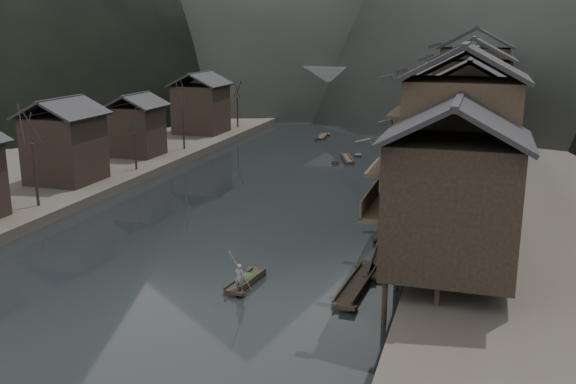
% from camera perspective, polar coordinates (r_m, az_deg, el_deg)
% --- Properties ---
extents(water, '(300.00, 300.00, 0.00)m').
position_cam_1_polar(water, '(49.33, -6.14, -4.35)').
color(water, black).
rests_on(water, ground).
extents(left_bank, '(40.00, 200.00, 1.20)m').
position_cam_1_polar(left_bank, '(99.86, -15.76, 5.13)').
color(left_bank, '#2D2823').
rests_on(left_bank, ground).
extents(stilt_houses, '(9.00, 67.60, 16.08)m').
position_cam_1_polar(stilt_houses, '(62.73, 15.84, 7.63)').
color(stilt_houses, black).
rests_on(stilt_houses, ground).
extents(left_houses, '(8.10, 53.20, 8.73)m').
position_cam_1_polar(left_houses, '(74.82, -14.77, 6.16)').
color(left_houses, black).
rests_on(left_houses, left_bank).
extents(bare_trees, '(3.87, 62.37, 7.74)m').
position_cam_1_polar(bare_trees, '(70.29, -13.69, 6.39)').
color(bare_trees, black).
rests_on(bare_trees, left_bank).
extents(moored_sampans, '(2.94, 49.23, 0.47)m').
position_cam_1_polar(moored_sampans, '(60.31, 10.05, -0.79)').
color(moored_sampans, black).
rests_on(moored_sampans, water).
extents(midriver_boats, '(9.51, 30.82, 0.45)m').
position_cam_1_polar(midriver_boats, '(91.76, 5.82, 4.57)').
color(midriver_boats, black).
rests_on(midriver_boats, water).
extents(stone_bridge, '(40.00, 6.00, 9.00)m').
position_cam_1_polar(stone_bridge, '(116.84, 7.89, 9.04)').
color(stone_bridge, '#4C4C4F').
rests_on(stone_bridge, ground).
extents(hero_sampan, '(1.43, 4.49, 0.43)m').
position_cam_1_polar(hero_sampan, '(41.07, -3.78, -7.93)').
color(hero_sampan, black).
rests_on(hero_sampan, water).
extents(cargo_heap, '(0.97, 1.28, 0.58)m').
position_cam_1_polar(cargo_heap, '(41.06, -3.73, -7.16)').
color(cargo_heap, black).
rests_on(cargo_heap, hero_sampan).
extents(boatman, '(0.68, 0.48, 1.76)m').
position_cam_1_polar(boatman, '(39.27, -4.34, -7.29)').
color(boatman, '#5E5E61').
rests_on(boatman, hero_sampan).
extents(bamboo_pole, '(0.84, 2.30, 3.69)m').
position_cam_1_polar(bamboo_pole, '(38.28, -4.14, -3.53)').
color(bamboo_pole, '#8C7A51').
rests_on(bamboo_pole, boatman).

